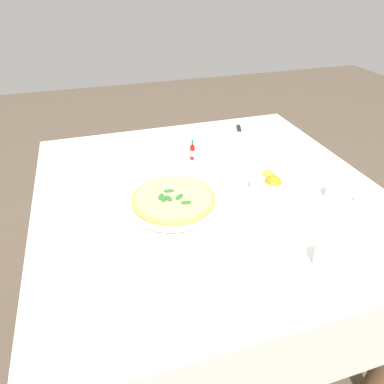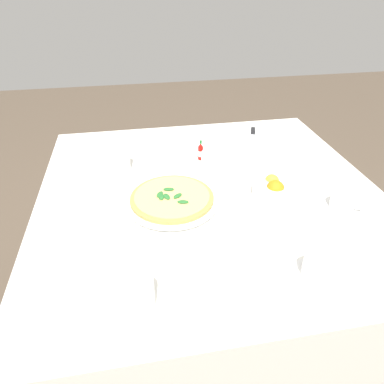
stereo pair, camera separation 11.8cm
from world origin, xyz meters
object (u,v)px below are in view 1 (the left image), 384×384
at_px(coffee_cup_far_left, 338,192).
at_px(dinner_knife, 240,133).
at_px(salt_shaker, 197,156).
at_px(hot_sauce_bottle, 192,151).
at_px(water_glass_back_corner, 114,163).
at_px(napkin_folded, 240,136).
at_px(water_glass_left_edge, 165,299).
at_px(pepper_shaker, 188,151).
at_px(citrus_bowl, 272,184).
at_px(pizza_plate, 174,202).
at_px(pizza, 173,199).
at_px(coffee_cup_far_right, 329,258).

distance_m(coffee_cup_far_left, dinner_knife, 0.56).
height_order(dinner_knife, salt_shaker, salt_shaker).
relative_size(coffee_cup_far_left, hot_sauce_bottle, 1.57).
xyz_separation_m(water_glass_back_corner, napkin_folded, (-0.18, 0.58, -0.05)).
xyz_separation_m(water_glass_left_edge, pepper_shaker, (-0.73, 0.27, -0.02)).
distance_m(water_glass_back_corner, napkin_folded, 0.61).
xyz_separation_m(water_glass_left_edge, water_glass_back_corner, (-0.66, -0.04, 0.01)).
distance_m(coffee_cup_far_left, water_glass_back_corner, 0.80).
xyz_separation_m(water_glass_back_corner, dinner_knife, (-0.17, 0.58, -0.03)).
bearing_deg(pepper_shaker, napkin_folded, 111.01).
bearing_deg(water_glass_left_edge, citrus_bowl, 129.71).
bearing_deg(coffee_cup_far_left, pizza_plate, -103.52).
bearing_deg(napkin_folded, salt_shaker, -37.70).
xyz_separation_m(water_glass_left_edge, salt_shaker, (-0.67, 0.29, -0.02)).
bearing_deg(salt_shaker, pizza_plate, -32.04).
bearing_deg(water_glass_back_corner, pizza_plate, 32.93).
bearing_deg(water_glass_left_edge, napkin_folded, 146.74).
xyz_separation_m(pizza, hot_sauce_bottle, (-0.29, 0.16, 0.01)).
height_order(pizza, water_glass_back_corner, water_glass_back_corner).
height_order(coffee_cup_far_right, pepper_shaker, coffee_cup_far_right).
distance_m(coffee_cup_far_right, water_glass_left_edge, 0.44).
bearing_deg(pizza, hot_sauce_bottle, 151.99).
xyz_separation_m(hot_sauce_bottle, pepper_shaker, (-0.03, -0.01, -0.01)).
distance_m(pizza_plate, napkin_folded, 0.60).
relative_size(pizza, salt_shaker, 4.91).
relative_size(salt_shaker, pepper_shaker, 1.00).
xyz_separation_m(pizza, water_glass_left_edge, (0.41, -0.12, 0.02)).
height_order(pizza, coffee_cup_far_left, coffee_cup_far_left).
distance_m(napkin_folded, hot_sauce_bottle, 0.30).
distance_m(pizza_plate, water_glass_left_edge, 0.43).
bearing_deg(coffee_cup_far_left, citrus_bowl, -121.73).
relative_size(pizza_plate, coffee_cup_far_left, 2.37).
bearing_deg(water_glass_left_edge, pepper_shaker, 159.68).
relative_size(water_glass_left_edge, napkin_folded, 0.45).
height_order(pizza, salt_shaker, salt_shaker).
height_order(coffee_cup_far_left, dinner_knife, coffee_cup_far_left).
bearing_deg(pizza, coffee_cup_far_left, 76.49).
bearing_deg(coffee_cup_far_right, water_glass_back_corner, -143.25).
height_order(pizza_plate, coffee_cup_far_right, coffee_cup_far_right).
bearing_deg(hot_sauce_bottle, dinner_knife, 116.31).
distance_m(coffee_cup_far_left, napkin_folded, 0.57).
distance_m(napkin_folded, citrus_bowl, 0.45).
relative_size(coffee_cup_far_right, citrus_bowl, 0.88).
xyz_separation_m(coffee_cup_far_left, dinner_knife, (-0.55, -0.12, -0.00)).
xyz_separation_m(water_glass_left_edge, napkin_folded, (-0.83, 0.55, -0.04)).
xyz_separation_m(coffee_cup_far_right, napkin_folded, (-0.82, 0.11, -0.02)).
distance_m(pizza, water_glass_back_corner, 0.30).
height_order(pizza, pepper_shaker, pepper_shaker).
distance_m(napkin_folded, pepper_shaker, 0.30).
xyz_separation_m(citrus_bowl, salt_shaker, (-0.28, -0.19, -0.00)).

